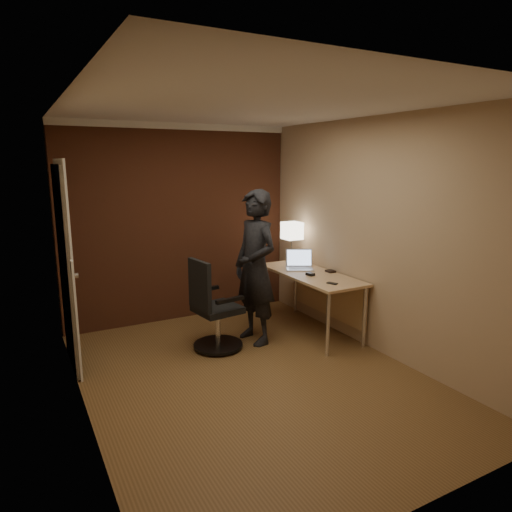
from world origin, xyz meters
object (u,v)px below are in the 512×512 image
at_px(desk_lamp, 292,231).
at_px(mouse, 310,274).
at_px(office_chair, 213,311).
at_px(person, 255,267).
at_px(laptop, 299,263).
at_px(wallet, 331,271).
at_px(phone, 332,283).
at_px(desk, 315,283).

bearing_deg(desk_lamp, mouse, -104.85).
relative_size(office_chair, person, 0.58).
bearing_deg(laptop, wallet, -56.87).
bearing_deg(person, laptop, 98.92).
relative_size(mouse, person, 0.06).
distance_m(phone, wallet, 0.54).
height_order(desk, person, person).
bearing_deg(phone, person, 116.81).
height_order(desk, wallet, wallet).
height_order(desk_lamp, mouse, desk_lamp).
bearing_deg(desk, phone, -106.11).
xyz_separation_m(mouse, person, (-0.65, 0.14, 0.12)).
xyz_separation_m(desk_lamp, wallet, (0.13, -0.67, -0.41)).
bearing_deg(phone, office_chair, 132.65).
height_order(desk, desk_lamp, desk_lamp).
bearing_deg(mouse, desk, 23.07).
height_order(phone, office_chair, office_chair).
distance_m(laptop, phone, 0.79).
relative_size(desk, office_chair, 1.50).
bearing_deg(mouse, phone, -100.96).
bearing_deg(person, mouse, 69.80).
relative_size(laptop, mouse, 4.13).
bearing_deg(person, office_chair, -96.91).
bearing_deg(desk, laptop, 101.78).
bearing_deg(desk, mouse, -146.59).
relative_size(desk_lamp, phone, 4.65).
height_order(mouse, phone, mouse).
xyz_separation_m(mouse, office_chair, (-1.18, 0.13, -0.30)).
bearing_deg(wallet, person, 172.86).
bearing_deg(person, desk, 78.69).
bearing_deg(phone, wallet, 32.04).
distance_m(desk, laptop, 0.34).
distance_m(phone, person, 0.87).
xyz_separation_m(desk, desk_lamp, (0.04, 0.59, 0.55)).
bearing_deg(desk, wallet, -23.42).
distance_m(mouse, phone, 0.42).
height_order(mouse, office_chair, office_chair).
height_order(mouse, person, person).
height_order(desk_lamp, laptop, desk_lamp).
height_order(desk_lamp, office_chair, desk_lamp).
bearing_deg(person, phone, 41.25).
bearing_deg(office_chair, person, 0.94).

